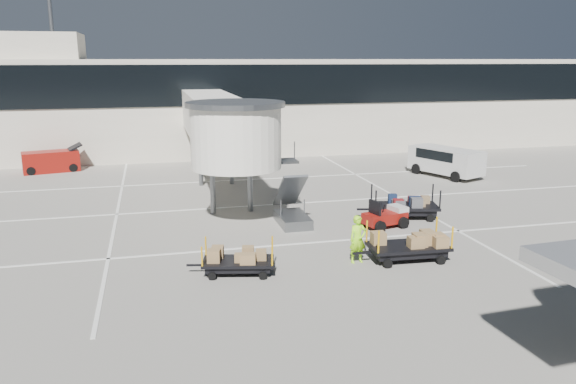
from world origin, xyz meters
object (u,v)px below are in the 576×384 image
at_px(box_cart_far, 240,261).
at_px(minivan, 444,159).
at_px(suitcase_cart, 403,206).
at_px(box_cart_near, 409,246).
at_px(ground_worker, 358,239).
at_px(belt_loader, 51,161).
at_px(baggage_tug, 386,217).

relative_size(box_cart_far, minivan, 0.61).
height_order(suitcase_cart, box_cart_far, suitcase_cart).
relative_size(box_cart_near, ground_worker, 2.04).
bearing_deg(suitcase_cart, ground_worker, -115.55).
bearing_deg(suitcase_cart, belt_loader, 152.39).
height_order(minivan, belt_loader, belt_loader).
height_order(box_cart_far, minivan, minivan).
xyz_separation_m(suitcase_cart, belt_loader, (-19.60, 17.39, 0.15)).
height_order(box_cart_near, box_cart_far, box_cart_near).
bearing_deg(minivan, belt_loader, 141.34).
xyz_separation_m(box_cart_near, belt_loader, (-17.12, 23.22, 0.15)).
xyz_separation_m(minivan, belt_loader, (-27.03, 8.11, -0.42)).
height_order(baggage_tug, ground_worker, ground_worker).
bearing_deg(baggage_tug, box_cart_near, -116.30).
xyz_separation_m(box_cart_far, belt_loader, (-10.18, 23.11, 0.25)).
xyz_separation_m(box_cart_near, ground_worker, (-2.14, 0.22, 0.38)).
height_order(box_cart_far, ground_worker, ground_worker).
relative_size(box_cart_near, belt_loader, 0.92).
height_order(box_cart_near, belt_loader, belt_loader).
distance_m(baggage_tug, belt_loader, 26.01).
height_order(baggage_tug, minivan, minivan).
height_order(baggage_tug, belt_loader, belt_loader).
bearing_deg(baggage_tug, ground_worker, -140.32).
distance_m(baggage_tug, suitcase_cart, 2.05).
bearing_deg(minivan, suitcase_cart, -150.62).
bearing_deg(ground_worker, minivan, 46.65).
distance_m(box_cart_far, ground_worker, 4.82).
distance_m(box_cart_near, box_cart_far, 6.94).
xyz_separation_m(suitcase_cart, ground_worker, (-4.62, -5.60, 0.38)).
relative_size(box_cart_far, belt_loader, 0.78).
distance_m(suitcase_cart, minivan, 11.90).
height_order(suitcase_cart, ground_worker, ground_worker).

